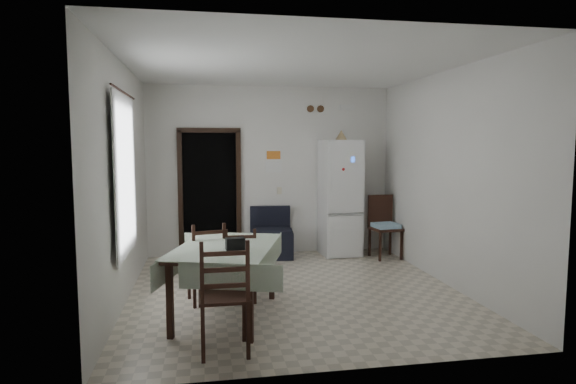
% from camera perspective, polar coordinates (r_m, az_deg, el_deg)
% --- Properties ---
extents(ground, '(4.50, 4.50, 0.00)m').
position_cam_1_polar(ground, '(6.42, 0.79, -11.62)').
color(ground, beige).
rests_on(ground, ground).
extents(ceiling, '(4.20, 4.50, 0.02)m').
position_cam_1_polar(ceiling, '(6.20, 0.82, 14.87)').
color(ceiling, white).
rests_on(ceiling, ground).
extents(wall_back, '(4.20, 0.02, 2.90)m').
position_cam_1_polar(wall_back, '(8.36, -2.07, 2.55)').
color(wall_back, silver).
rests_on(wall_back, ground).
extents(wall_front, '(4.20, 0.02, 2.90)m').
position_cam_1_polar(wall_front, '(3.97, 6.88, -1.04)').
color(wall_front, silver).
rests_on(wall_front, ground).
extents(wall_left, '(0.02, 4.50, 2.90)m').
position_cam_1_polar(wall_left, '(6.11, -18.93, 1.06)').
color(wall_left, silver).
rests_on(wall_left, ground).
extents(wall_right, '(0.02, 4.50, 2.90)m').
position_cam_1_polar(wall_right, '(6.85, 18.33, 1.56)').
color(wall_right, silver).
rests_on(wall_right, ground).
extents(doorway, '(1.06, 0.52, 2.22)m').
position_cam_1_polar(doorway, '(8.52, -9.27, -0.10)').
color(doorway, black).
rests_on(doorway, ground).
extents(window_recess, '(0.10, 1.20, 1.60)m').
position_cam_1_polar(window_recess, '(5.92, -19.74, 1.86)').
color(window_recess, silver).
rests_on(window_recess, ground).
extents(curtain, '(0.02, 1.45, 1.85)m').
position_cam_1_polar(curtain, '(5.90, -18.68, 1.89)').
color(curtain, white).
rests_on(curtain, ground).
extents(curtain_rod, '(0.02, 1.60, 0.02)m').
position_cam_1_polar(curtain_rod, '(5.91, -18.89, 11.11)').
color(curtain_rod, black).
rests_on(curtain_rod, ground).
extents(calendar, '(0.28, 0.02, 0.40)m').
position_cam_1_polar(calendar, '(8.35, -1.72, 3.71)').
color(calendar, white).
rests_on(calendar, ground).
extents(calendar_image, '(0.24, 0.01, 0.14)m').
position_cam_1_polar(calendar_image, '(8.34, -1.72, 4.40)').
color(calendar_image, orange).
rests_on(calendar_image, ground).
extents(light_switch, '(0.08, 0.02, 0.12)m').
position_cam_1_polar(light_switch, '(8.40, -1.04, 0.17)').
color(light_switch, beige).
rests_on(light_switch, ground).
extents(vent_left, '(0.12, 0.03, 0.12)m').
position_cam_1_polar(vent_left, '(8.48, 2.68, 9.83)').
color(vent_left, '#513420').
rests_on(vent_left, ground).
extents(vent_right, '(0.12, 0.03, 0.12)m').
position_cam_1_polar(vent_right, '(8.52, 3.87, 9.80)').
color(vent_right, '#513420').
rests_on(vent_right, ground).
extents(emergency_light, '(0.25, 0.07, 0.09)m').
position_cam_1_polar(emergency_light, '(8.62, 7.00, 9.92)').
color(emergency_light, white).
rests_on(emergency_light, ground).
extents(fridge, '(0.67, 0.67, 1.98)m').
position_cam_1_polar(fridge, '(8.33, 6.21, -0.67)').
color(fridge, white).
rests_on(fridge, ground).
extents(tan_cone, '(0.20, 0.20, 0.16)m').
position_cam_1_polar(tan_cone, '(8.22, 6.33, 6.73)').
color(tan_cone, tan).
rests_on(tan_cone, fridge).
extents(navy_seat, '(0.76, 0.74, 0.84)m').
position_cam_1_polar(navy_seat, '(8.17, -1.90, -4.82)').
color(navy_seat, black).
rests_on(navy_seat, ground).
extents(corner_chair, '(0.50, 0.50, 1.05)m').
position_cam_1_polar(corner_chair, '(8.23, 11.49, -4.11)').
color(corner_chair, black).
rests_on(corner_chair, ground).
extents(dining_table, '(1.41, 1.76, 0.80)m').
position_cam_1_polar(dining_table, '(5.45, -7.29, -10.44)').
color(dining_table, '#A6B79D').
rests_on(dining_table, ground).
extents(black_bag, '(0.21, 0.14, 0.13)m').
position_cam_1_polar(black_bag, '(5.13, -6.28, -6.12)').
color(black_bag, black).
rests_on(black_bag, dining_table).
extents(dining_chair_far_left, '(0.50, 0.50, 0.98)m').
position_cam_1_polar(dining_chair_far_left, '(5.95, -9.67, -8.17)').
color(dining_chair_far_left, black).
rests_on(dining_chair_far_left, ground).
extents(dining_chair_far_right, '(0.41, 0.41, 0.91)m').
position_cam_1_polar(dining_chair_far_right, '(5.97, -5.65, -8.43)').
color(dining_chair_far_right, black).
rests_on(dining_chair_far_right, ground).
extents(dining_chair_near_head, '(0.47, 0.47, 1.08)m').
position_cam_1_polar(dining_chair_near_head, '(4.53, -7.58, -11.98)').
color(dining_chair_near_head, black).
rests_on(dining_chair_near_head, ground).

